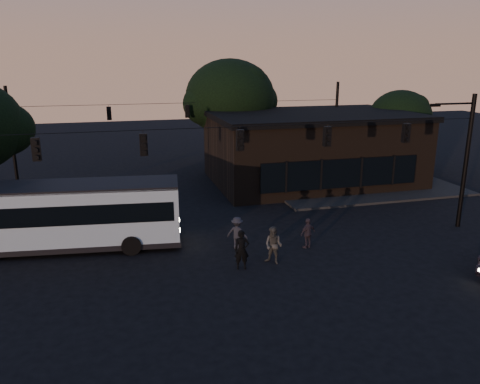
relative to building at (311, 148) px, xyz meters
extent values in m
plane|color=black|center=(-9.00, -15.97, -2.71)|extent=(120.00, 120.00, 0.00)
cube|color=black|center=(3.00, -1.97, -2.63)|extent=(14.00, 10.00, 0.15)
cube|color=black|center=(0.00, 0.03, -0.21)|extent=(15.00, 10.00, 5.00)
cube|color=black|center=(0.00, 0.03, 2.49)|extent=(15.40, 10.40, 0.40)
cube|color=black|center=(0.00, -5.09, -0.91)|extent=(11.50, 0.18, 2.00)
cylinder|color=black|center=(-5.00, 6.03, -0.71)|extent=(0.44, 0.44, 4.00)
ellipsoid|color=black|center=(-5.00, 6.03, 3.49)|extent=(7.60, 7.60, 6.46)
cylinder|color=black|center=(9.00, 2.03, -1.21)|extent=(0.44, 0.44, 3.00)
ellipsoid|color=black|center=(9.00, 2.03, 1.94)|extent=(5.20, 5.20, 4.42)
cylinder|color=black|center=(4.00, -11.97, 1.04)|extent=(0.24, 0.24, 7.50)
cylinder|color=black|center=(-9.00, -11.97, 3.49)|extent=(26.00, 0.03, 0.03)
cube|color=black|center=(-18.00, -11.97, 2.84)|extent=(0.34, 0.30, 1.00)
cube|color=black|center=(-13.50, -11.97, 2.84)|extent=(0.34, 0.30, 1.00)
cube|color=black|center=(-9.00, -11.97, 2.84)|extent=(0.34, 0.30, 1.00)
cube|color=black|center=(-4.50, -11.97, 2.84)|extent=(0.34, 0.30, 1.00)
cube|color=black|center=(0.00, -11.97, 2.84)|extent=(0.34, 0.30, 1.00)
cylinder|color=black|center=(-22.00, 4.03, 1.04)|extent=(0.24, 0.24, 7.50)
cylinder|color=black|center=(4.00, 4.03, 1.04)|extent=(0.24, 0.24, 7.50)
cylinder|color=black|center=(-9.00, 4.03, 3.29)|extent=(26.00, 0.03, 0.03)
cube|color=black|center=(-15.00, 4.03, 2.64)|extent=(0.34, 0.30, 1.00)
cube|color=black|center=(-9.00, 4.03, 2.64)|extent=(0.34, 0.30, 1.00)
cube|color=black|center=(-3.00, 4.03, 2.64)|extent=(0.34, 0.30, 1.00)
cube|color=#97B2C1|center=(-17.67, -9.54, -0.83)|extent=(12.03, 4.06, 2.79)
cube|color=black|center=(-17.67, -9.54, -0.56)|extent=(11.56, 4.04, 0.96)
cube|color=black|center=(-17.67, -9.54, 0.56)|extent=(12.03, 4.06, 0.16)
cube|color=black|center=(-17.67, -9.54, -2.33)|extent=(12.13, 4.13, 0.27)
cylinder|color=black|center=(-14.31, -11.29, -2.23)|extent=(0.99, 0.38, 0.96)
cylinder|color=black|center=(-14.00, -8.63, -2.23)|extent=(0.99, 0.38, 0.96)
imported|color=black|center=(-9.52, -14.22, -1.79)|extent=(0.74, 0.55, 1.84)
imported|color=#393934|center=(-7.94, -14.03, -1.81)|extent=(1.10, 1.09, 1.79)
imported|color=#2B232B|center=(-5.64, -12.71, -1.92)|extent=(1.00, 0.66, 1.58)
imported|color=black|center=(-9.10, -11.81, -1.88)|extent=(1.23, 1.08, 1.66)
camera|label=1|loc=(-14.76, -33.20, 6.44)|focal=35.00mm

